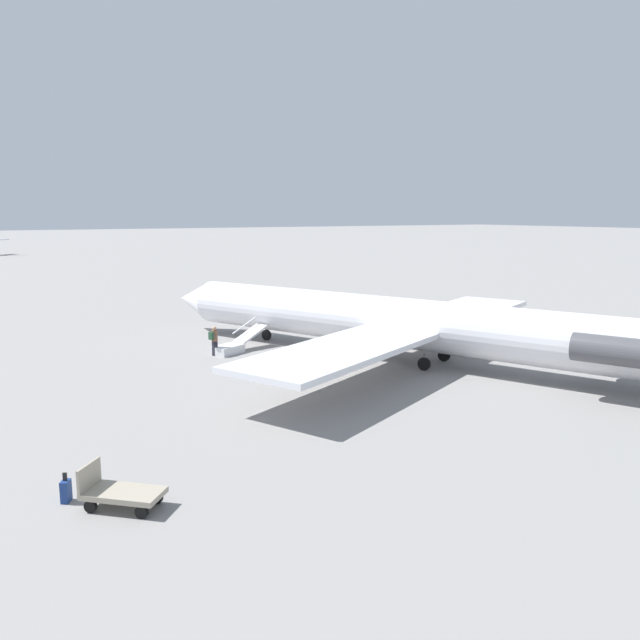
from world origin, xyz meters
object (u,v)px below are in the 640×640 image
object	(u,v)px
airplane_main	(406,323)
passenger	(214,339)
boarding_stairs	(233,346)
luggage_cart	(119,492)
suitcase	(66,491)

from	to	relation	value
airplane_main	passenger	bearing A→B (deg)	27.98
boarding_stairs	luggage_cart	size ratio (longest dim) A/B	1.72
boarding_stairs	passenger	distance (m)	1.40
airplane_main	passenger	world-z (taller)	airplane_main
boarding_stairs	passenger	bearing A→B (deg)	167.03
passenger	suitcase	size ratio (longest dim) A/B	1.98
boarding_stairs	passenger	xyz separation A→B (m)	(-0.25, 1.23, 0.62)
airplane_main	luggage_cart	xyz separation A→B (m)	(-9.95, 17.79, -1.72)
passenger	luggage_cart	size ratio (longest dim) A/B	0.74
passenger	luggage_cart	xyz separation A→B (m)	(-16.62, 9.07, -0.54)
airplane_main	boarding_stairs	bearing A→B (deg)	22.63
suitcase	luggage_cart	bearing A→B (deg)	-132.43
passenger	suitcase	world-z (taller)	passenger
boarding_stairs	airplane_main	bearing A→B (deg)	-67.37
airplane_main	luggage_cart	bearing A→B (deg)	94.60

